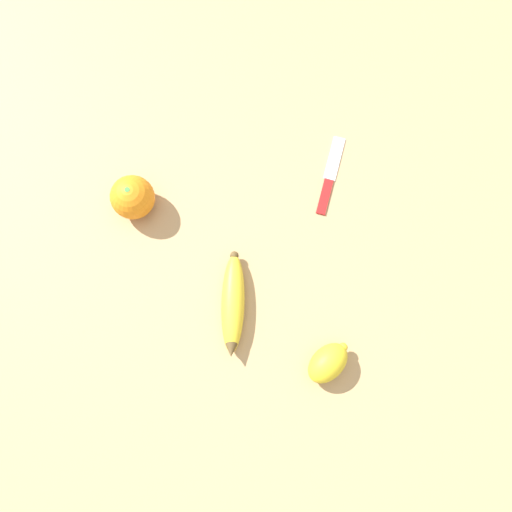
% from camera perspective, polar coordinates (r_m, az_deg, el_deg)
% --- Properties ---
extents(ground_plane, '(3.00, 3.00, 0.00)m').
position_cam_1_polar(ground_plane, '(0.87, 0.69, -1.15)').
color(ground_plane, tan).
extents(banana, '(0.08, 0.18, 0.04)m').
position_cam_1_polar(banana, '(0.84, -2.66, -5.46)').
color(banana, yellow).
rests_on(banana, ground_plane).
extents(orange, '(0.08, 0.08, 0.08)m').
position_cam_1_polar(orange, '(0.89, -13.92, 6.53)').
color(orange, orange).
rests_on(orange, ground_plane).
extents(lemon, '(0.09, 0.08, 0.05)m').
position_cam_1_polar(lemon, '(0.84, 8.23, -11.98)').
color(lemon, yellow).
rests_on(lemon, ground_plane).
extents(paring_knife, '(0.09, 0.15, 0.01)m').
position_cam_1_polar(paring_knife, '(0.93, 8.41, 8.85)').
color(paring_knife, silver).
rests_on(paring_knife, ground_plane).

